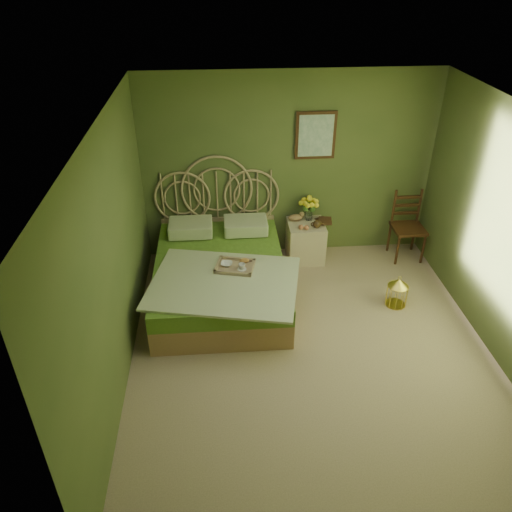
{
  "coord_description": "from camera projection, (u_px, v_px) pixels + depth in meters",
  "views": [
    {
      "loc": [
        -0.95,
        -4.13,
        3.87
      ],
      "look_at": [
        -0.55,
        1.0,
        0.68
      ],
      "focal_mm": 35.0,
      "sensor_mm": 36.0,
      "label": 1
    }
  ],
  "objects": [
    {
      "name": "bed",
      "position": [
        220.0,
        273.0,
        6.37
      ],
      "size": [
        1.91,
        2.41,
        1.5
      ],
      "color": "tan",
      "rests_on": "floor"
    },
    {
      "name": "wall_back",
      "position": [
        288.0,
        168.0,
        6.82
      ],
      "size": [
        4.0,
        0.0,
        4.0
      ],
      "primitive_type": "plane",
      "rotation": [
        1.57,
        0.0,
        0.0
      ],
      "color": "#5E6A37",
      "rests_on": "floor"
    },
    {
      "name": "birdcage",
      "position": [
        397.0,
        292.0,
        6.25
      ],
      "size": [
        0.25,
        0.25,
        0.39
      ],
      "rotation": [
        0.0,
        0.0,
        0.27
      ],
      "color": "gold",
      "rests_on": "floor"
    },
    {
      "name": "chair",
      "position": [
        407.0,
        221.0,
        7.11
      ],
      "size": [
        0.44,
        0.44,
        0.98
      ],
      "rotation": [
        0.0,
        0.0,
        0.01
      ],
      "color": "#351F0E",
      "rests_on": "floor"
    },
    {
      "name": "coffee_cup",
      "position": [
        242.0,
        267.0,
        5.97
      ],
      "size": [
        0.1,
        0.1,
        0.08
      ],
      "primitive_type": "imported",
      "rotation": [
        0.0,
        0.0,
        0.27
      ],
      "color": "white",
      "rests_on": "bed"
    },
    {
      "name": "ceiling",
      "position": [
        329.0,
        123.0,
        4.23
      ],
      "size": [
        4.5,
        4.5,
        0.0
      ],
      "primitive_type": "plane",
      "rotation": [
        3.14,
        0.0,
        0.0
      ],
      "color": "silver",
      "rests_on": "wall_back"
    },
    {
      "name": "wall_left",
      "position": [
        113.0,
        262.0,
        4.78
      ],
      "size": [
        0.0,
        4.5,
        4.5
      ],
      "primitive_type": "plane",
      "rotation": [
        1.57,
        0.0,
        1.57
      ],
      "color": "#5E6A37",
      "rests_on": "floor"
    },
    {
      "name": "book_lower",
      "position": [
        319.0,
        222.0,
        7.02
      ],
      "size": [
        0.23,
        0.26,
        0.02
      ],
      "primitive_type": "imported",
      "rotation": [
        0.0,
        0.0,
        0.46
      ],
      "color": "#381E0F",
      "rests_on": "nightstand"
    },
    {
      "name": "wall_art",
      "position": [
        316.0,
        136.0,
        6.58
      ],
      "size": [
        0.54,
        0.04,
        0.64
      ],
      "color": "#351F0E",
      "rests_on": "wall_back"
    },
    {
      "name": "book_upper",
      "position": [
        319.0,
        221.0,
        7.01
      ],
      "size": [
        0.21,
        0.27,
        0.02
      ],
      "primitive_type": "imported",
      "rotation": [
        0.0,
        0.0,
        -0.16
      ],
      "color": "#472819",
      "rests_on": "nightstand"
    },
    {
      "name": "nightstand",
      "position": [
        306.0,
        236.0,
        7.12
      ],
      "size": [
        0.51,
        0.51,
        0.99
      ],
      "color": "beige",
      "rests_on": "floor"
    },
    {
      "name": "cereal_bowl",
      "position": [
        227.0,
        264.0,
        6.06
      ],
      "size": [
        0.16,
        0.16,
        0.03
      ],
      "primitive_type": "imported",
      "rotation": [
        0.0,
        0.0,
        -0.16
      ],
      "color": "white",
      "rests_on": "bed"
    },
    {
      "name": "floor",
      "position": [
        311.0,
        352.0,
        5.6
      ],
      "size": [
        4.5,
        4.5,
        0.0
      ],
      "primitive_type": "plane",
      "color": "tan",
      "rests_on": "ground"
    }
  ]
}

